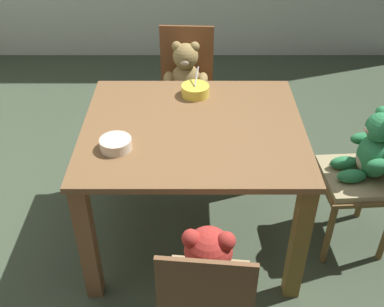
{
  "coord_description": "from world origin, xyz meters",
  "views": [
    {
      "loc": [
        -0.01,
        -1.97,
        2.01
      ],
      "look_at": [
        0.0,
        0.05,
        0.54
      ],
      "focal_mm": 43.55,
      "sensor_mm": 36.0,
      "label": 1
    }
  ],
  "objects_px": {
    "teddy_chair_near_right": "(367,162)",
    "porridge_bowl_cream_near_left": "(115,144)",
    "dining_table": "(192,148)",
    "porridge_bowl_yellow_far_center": "(194,90)",
    "teddy_chair_near_front": "(207,286)",
    "teddy_chair_far_center": "(185,81)"
  },
  "relations": [
    {
      "from": "dining_table",
      "to": "porridge_bowl_cream_near_left",
      "type": "xyz_separation_m",
      "value": [
        -0.36,
        -0.2,
        0.17
      ]
    },
    {
      "from": "teddy_chair_far_center",
      "to": "porridge_bowl_cream_near_left",
      "type": "bearing_deg",
      "value": -13.65
    },
    {
      "from": "dining_table",
      "to": "teddy_chair_near_front",
      "type": "relative_size",
      "value": 1.27
    },
    {
      "from": "porridge_bowl_yellow_far_center",
      "to": "porridge_bowl_cream_near_left",
      "type": "bearing_deg",
      "value": -126.04
    },
    {
      "from": "dining_table",
      "to": "porridge_bowl_cream_near_left",
      "type": "bearing_deg",
      "value": -151.26
    },
    {
      "from": "dining_table",
      "to": "porridge_bowl_yellow_far_center",
      "type": "height_order",
      "value": "porridge_bowl_yellow_far_center"
    },
    {
      "from": "dining_table",
      "to": "porridge_bowl_cream_near_left",
      "type": "distance_m",
      "value": 0.44
    },
    {
      "from": "porridge_bowl_cream_near_left",
      "to": "porridge_bowl_yellow_far_center",
      "type": "height_order",
      "value": "porridge_bowl_yellow_far_center"
    },
    {
      "from": "teddy_chair_near_front",
      "to": "porridge_bowl_cream_near_left",
      "type": "bearing_deg",
      "value": 38.05
    },
    {
      "from": "teddy_chair_near_right",
      "to": "porridge_bowl_cream_near_left",
      "type": "distance_m",
      "value": 1.3
    },
    {
      "from": "dining_table",
      "to": "porridge_bowl_yellow_far_center",
      "type": "bearing_deg",
      "value": 87.67
    },
    {
      "from": "teddy_chair_far_center",
      "to": "teddy_chair_near_front",
      "type": "bearing_deg",
      "value": 6.34
    },
    {
      "from": "teddy_chair_far_center",
      "to": "teddy_chair_near_right",
      "type": "relative_size",
      "value": 1.05
    },
    {
      "from": "dining_table",
      "to": "teddy_chair_near_right",
      "type": "relative_size",
      "value": 1.31
    },
    {
      "from": "porridge_bowl_cream_near_left",
      "to": "teddy_chair_far_center",
      "type": "bearing_deg",
      "value": 73.41
    },
    {
      "from": "porridge_bowl_cream_near_left",
      "to": "porridge_bowl_yellow_far_center",
      "type": "bearing_deg",
      "value": 53.96
    },
    {
      "from": "teddy_chair_far_center",
      "to": "dining_table",
      "type": "bearing_deg",
      "value": 6.14
    },
    {
      "from": "teddy_chair_near_right",
      "to": "porridge_bowl_yellow_far_center",
      "type": "height_order",
      "value": "porridge_bowl_yellow_far_center"
    },
    {
      "from": "teddy_chair_near_right",
      "to": "teddy_chair_near_front",
      "type": "bearing_deg",
      "value": 39.19
    },
    {
      "from": "dining_table",
      "to": "porridge_bowl_yellow_far_center",
      "type": "relative_size",
      "value": 6.79
    },
    {
      "from": "porridge_bowl_yellow_far_center",
      "to": "teddy_chair_near_front",
      "type": "bearing_deg",
      "value": -88.01
    },
    {
      "from": "teddy_chair_near_front",
      "to": "porridge_bowl_cream_near_left",
      "type": "relative_size",
      "value": 5.86
    }
  ]
}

